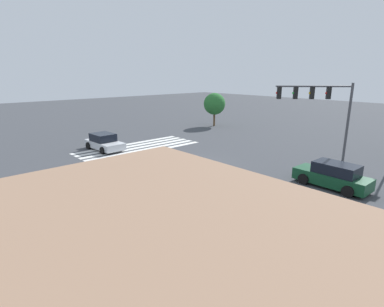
% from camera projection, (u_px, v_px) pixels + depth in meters
% --- Properties ---
extents(ground_plane, '(133.78, 133.78, 0.00)m').
position_uv_depth(ground_plane, '(192.00, 165.00, 23.09)').
color(ground_plane, '#3D3F44').
extents(crosswalk_markings, '(11.56, 4.40, 0.01)m').
position_uv_depth(crosswalk_markings, '(139.00, 148.00, 28.50)').
color(crosswalk_markings, silver).
rests_on(crosswalk_markings, ground_plane).
extents(traffic_signal_mast, '(3.91, 3.91, 6.20)m').
position_uv_depth(traffic_signal_mast, '(321.00, 104.00, 21.43)').
color(traffic_signal_mast, '#47474C').
rests_on(traffic_signal_mast, ground_plane).
extents(car_0, '(4.69, 2.19, 1.54)m').
position_uv_depth(car_0, '(158.00, 173.00, 19.00)').
color(car_0, silver).
rests_on(car_0, ground_plane).
extents(car_1, '(2.32, 4.32, 1.48)m').
position_uv_depth(car_1, '(104.00, 142.00, 27.66)').
color(car_1, silver).
rests_on(car_1, ground_plane).
extents(car_2, '(4.84, 2.42, 1.34)m').
position_uv_depth(car_2, '(92.00, 201.00, 15.08)').
color(car_2, silver).
rests_on(car_2, ground_plane).
extents(car_3, '(2.01, 4.47, 1.58)m').
position_uv_depth(car_3, '(333.00, 176.00, 18.37)').
color(car_3, '#144728').
rests_on(car_3, ground_plane).
extents(pedestrian, '(0.41, 0.41, 1.73)m').
position_uv_depth(pedestrian, '(167.00, 230.00, 11.58)').
color(pedestrian, brown).
rests_on(pedestrian, ground_plane).
extents(tree_corner_b, '(2.87, 2.87, 4.38)m').
position_uv_depth(tree_corner_b, '(214.00, 104.00, 39.72)').
color(tree_corner_b, brown).
rests_on(tree_corner_b, ground_plane).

